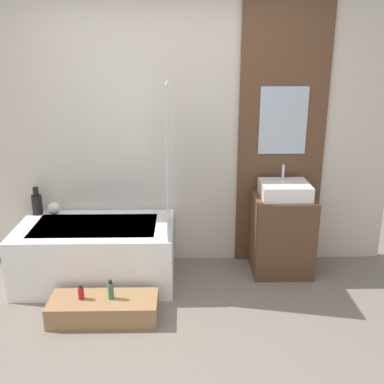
# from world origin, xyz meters

# --- Properties ---
(ground_plane) EXTENTS (12.00, 12.00, 0.00)m
(ground_plane) POSITION_xyz_m (0.00, 0.00, 0.00)
(ground_plane) COLOR slate
(wall_tiled_back) EXTENTS (4.20, 0.06, 2.60)m
(wall_tiled_back) POSITION_xyz_m (0.00, 1.58, 1.30)
(wall_tiled_back) COLOR beige
(wall_tiled_back) RESTS_ON ground_plane
(wall_wood_accent) EXTENTS (0.81, 0.04, 2.60)m
(wall_wood_accent) POSITION_xyz_m (1.04, 1.53, 1.30)
(wall_wood_accent) COLOR brown
(wall_wood_accent) RESTS_ON ground_plane
(bathtub) EXTENTS (1.38, 0.80, 0.53)m
(bathtub) POSITION_xyz_m (-0.67, 1.13, 0.27)
(bathtub) COLOR white
(bathtub) RESTS_ON ground_plane
(glass_shower_screen) EXTENTS (0.01, 0.52, 1.25)m
(glass_shower_screen) POSITION_xyz_m (-0.01, 1.01, 1.16)
(glass_shower_screen) COLOR silver
(glass_shower_screen) RESTS_ON bathtub
(wooden_step_bench) EXTENTS (0.84, 0.35, 0.17)m
(wooden_step_bench) POSITION_xyz_m (-0.51, 0.50, 0.09)
(wooden_step_bench) COLOR #997047
(wooden_step_bench) RESTS_ON ground_plane
(vanity_cabinet) EXTENTS (0.54, 0.47, 0.74)m
(vanity_cabinet) POSITION_xyz_m (1.04, 1.27, 0.37)
(vanity_cabinet) COLOR brown
(vanity_cabinet) RESTS_ON ground_plane
(sink) EXTENTS (0.43, 0.39, 0.27)m
(sink) POSITION_xyz_m (1.04, 1.27, 0.81)
(sink) COLOR white
(sink) RESTS_ON vanity_cabinet
(vase_tall_dark) EXTENTS (0.09, 0.09, 0.26)m
(vase_tall_dark) POSITION_xyz_m (-1.26, 1.43, 0.64)
(vase_tall_dark) COLOR black
(vase_tall_dark) RESTS_ON bathtub
(vase_round_light) EXTENTS (0.12, 0.12, 0.12)m
(vase_round_light) POSITION_xyz_m (-1.10, 1.42, 0.59)
(vase_round_light) COLOR silver
(vase_round_light) RESTS_ON bathtub
(bottle_soap_primary) EXTENTS (0.05, 0.05, 0.12)m
(bottle_soap_primary) POSITION_xyz_m (-0.68, 0.50, 0.23)
(bottle_soap_primary) COLOR #B21928
(bottle_soap_primary) RESTS_ON wooden_step_bench
(bottle_soap_secondary) EXTENTS (0.05, 0.05, 0.16)m
(bottle_soap_secondary) POSITION_xyz_m (-0.45, 0.50, 0.24)
(bottle_soap_secondary) COLOR #38704C
(bottle_soap_secondary) RESTS_ON wooden_step_bench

